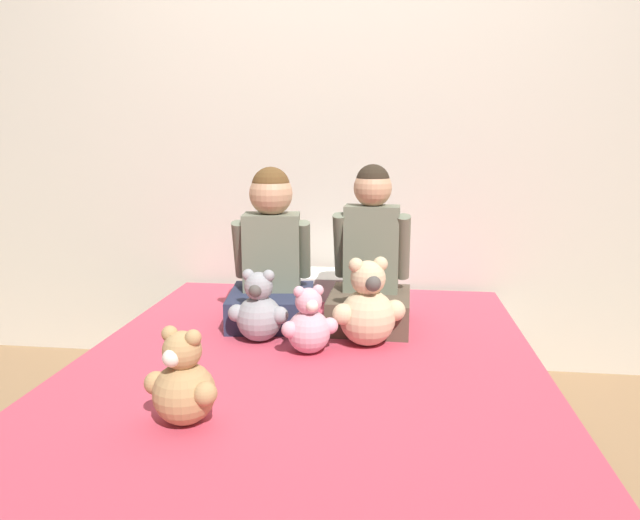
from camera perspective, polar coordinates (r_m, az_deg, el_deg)
ground_plane at (r=2.22m, az=-1.09°, el=-19.97°), size 14.00×14.00×0.00m
wall_behind_bed at (r=2.94m, az=1.84°, el=13.40°), size 8.00×0.06×2.50m
bed at (r=2.12m, az=-1.11°, el=-15.08°), size 1.61×1.95×0.43m
child_on_left at (r=2.37m, az=-4.86°, el=-0.01°), size 0.39×0.41×0.64m
child_on_right at (r=2.32m, az=5.10°, el=-0.60°), size 0.33×0.37×0.65m
teddy_bear_held_by_left_child at (r=2.16m, az=-6.12°, el=-5.11°), size 0.23×0.17×0.28m
teddy_bear_held_by_right_child at (r=2.11m, az=4.79°, el=-4.87°), size 0.26×0.21×0.33m
teddy_bear_between_children at (r=2.03m, az=-1.12°, el=-6.49°), size 0.19×0.16×0.25m
teddy_bear_at_foot_of_bed at (r=1.59m, az=-13.51°, el=-11.93°), size 0.22×0.17×0.27m
pillow_at_headboard at (r=2.78m, az=1.26°, el=-2.44°), size 0.55×0.27×0.11m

